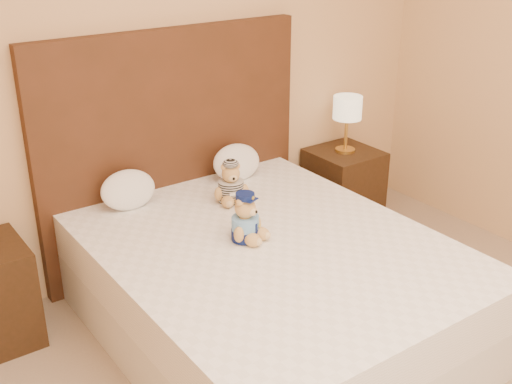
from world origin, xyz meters
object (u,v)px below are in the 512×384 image
Objects in this scene: teddy_police at (245,217)px; teddy_prisoner at (231,182)px; pillow_left at (128,188)px; bed at (270,289)px; nightstand_right at (343,187)px; lamp at (347,111)px; pillow_right at (237,161)px.

teddy_prisoner is at bearing 43.79° from teddy_police.
pillow_left is (-0.32, 0.72, -0.01)m from teddy_police.
nightstand_right is at bearing 32.62° from bed.
teddy_police is at bearing -96.52° from teddy_prisoner.
teddy_police is (-1.33, -0.69, 0.40)m from nightstand_right.
teddy_police is 0.78× the size of pillow_left.
teddy_prisoner is (-1.13, -0.25, -0.18)m from lamp.
teddy_police is 0.77× the size of pillow_right.
bed is at bearing -64.40° from pillow_left.
lamp is (1.25, 0.80, 0.57)m from bed.
lamp is 1.65× the size of teddy_prisoner.
teddy_police reaches higher than teddy_prisoner.
bed is 7.75× the size of teddy_police.
lamp is at bearing -1.90° from pillow_right.
teddy_prisoner reaches higher than nightstand_right.
bed is 8.24× the size of teddy_prisoner.
pillow_left is (-1.65, 0.03, 0.39)m from nightstand_right.
teddy_prisoner reaches higher than bed.
lamp reaches higher than pillow_right.
nightstand_right is at bearing -1.04° from pillow_left.
lamp reaches higher than teddy_police.
lamp is 1.19× the size of pillow_right.
nightstand_right is at bearing 0.00° from lamp.
nightstand_right is 0.57m from lamp.
bed is at bearing -76.07° from teddy_police.
lamp reaches higher than nightstand_right.
teddy_prisoner is 0.36m from pillow_right.
nightstand_right is 0.99m from pillow_right.
teddy_police is (-0.08, 0.11, 0.40)m from bed.
nightstand_right is 1.22m from teddy_prisoner.
teddy_prisoner is 0.74× the size of pillow_left.
teddy_prisoner is at bearing -28.43° from pillow_left.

